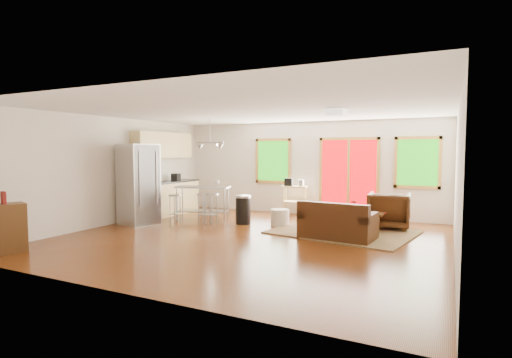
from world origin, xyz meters
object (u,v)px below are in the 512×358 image
at_px(loveseat, 337,224).
at_px(kitchen_cart, 294,190).
at_px(ottoman, 341,217).
at_px(island, 203,197).
at_px(refrigerator, 139,184).
at_px(rug, 343,232).
at_px(coffee_table, 359,214).
at_px(armchair, 389,209).

distance_m(loveseat, kitchen_cart, 3.08).
relative_size(ottoman, island, 0.42).
relative_size(loveseat, refrigerator, 0.78).
height_order(rug, refrigerator, refrigerator).
relative_size(rug, ottoman, 4.60).
bearing_deg(kitchen_cart, rug, -44.12).
distance_m(loveseat, island, 3.82).
bearing_deg(coffee_table, loveseat, -100.56).
relative_size(coffee_table, kitchen_cart, 1.06).
relative_size(island, kitchen_cart, 1.42).
relative_size(coffee_table, island, 0.74).
relative_size(rug, coffee_table, 2.60).
relative_size(armchair, island, 0.63).
distance_m(ottoman, island, 3.54).
bearing_deg(refrigerator, armchair, 33.80).
xyz_separation_m(ottoman, kitchen_cart, (-1.57, 0.99, 0.50)).
bearing_deg(loveseat, coffee_table, 84.60).
bearing_deg(armchair, island, 7.16).
height_order(coffee_table, island, island).
bearing_deg(kitchen_cart, armchair, -17.28).
bearing_deg(kitchen_cart, loveseat, -52.81).
bearing_deg(coffee_table, armchair, 40.60).
distance_m(loveseat, refrigerator, 4.85).
bearing_deg(rug, coffee_table, 58.91).
bearing_deg(ottoman, armchair, 9.17).
height_order(ottoman, kitchen_cart, kitchen_cart).
xyz_separation_m(loveseat, refrigerator, (-4.78, -0.47, 0.67)).
relative_size(ottoman, refrigerator, 0.32).
xyz_separation_m(coffee_table, ottoman, (-0.49, 0.32, -0.17)).
relative_size(loveseat, island, 1.03).
bearing_deg(ottoman, loveseat, -78.98).
height_order(loveseat, kitchen_cart, kitchen_cart).
xyz_separation_m(ottoman, island, (-3.45, -0.69, 0.39)).
relative_size(coffee_table, armchair, 1.18).
distance_m(ottoman, kitchen_cart, 1.92).
xyz_separation_m(rug, kitchen_cart, (-1.80, 1.74, 0.69)).
distance_m(rug, armchair, 1.32).
distance_m(coffee_table, kitchen_cart, 2.46).
xyz_separation_m(loveseat, ottoman, (-0.28, 1.44, -0.10)).
distance_m(armchair, island, 4.60).
bearing_deg(refrigerator, coffee_table, 30.94).
xyz_separation_m(island, kitchen_cart, (1.89, 1.68, 0.11)).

